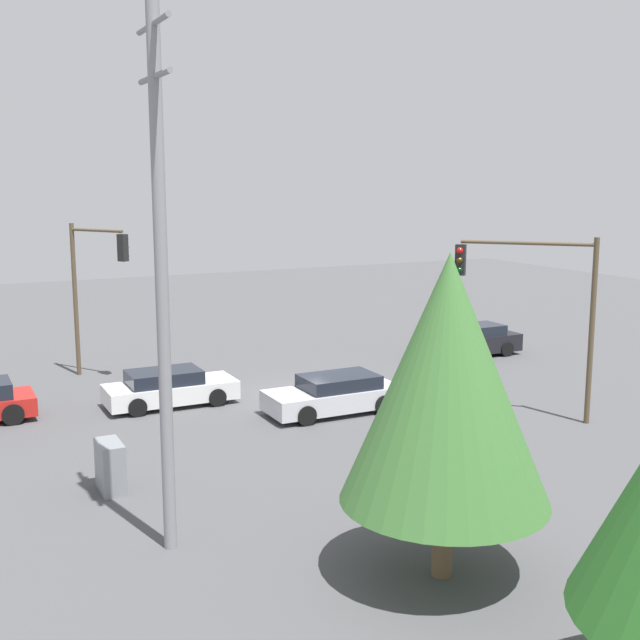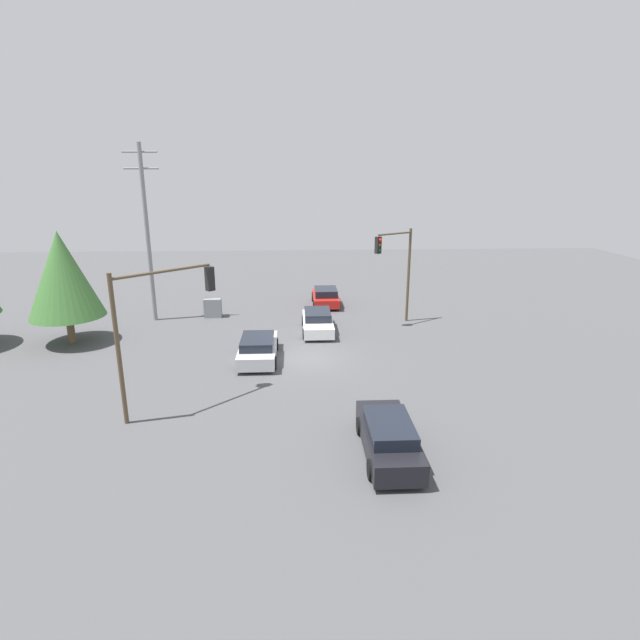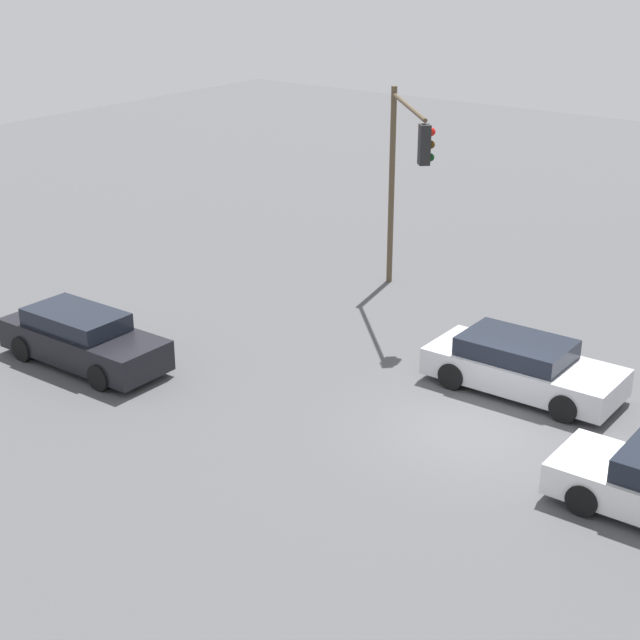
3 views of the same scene
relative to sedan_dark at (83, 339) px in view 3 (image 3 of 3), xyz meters
name	(u,v)px [view 3 (image 3 of 3)]	position (x,y,z in m)	size (l,w,h in m)	color
ground_plane	(472,429)	(2.82, -9.84, -0.70)	(80.00, 80.00, 0.00)	#4C4C4F
sedan_dark	(83,339)	(0.00, 0.00, 0.00)	(1.87, 4.79, 1.42)	black
sedan_silver	(522,366)	(5.31, -9.82, -0.05)	(2.06, 4.72, 1.32)	silver
traffic_signal_cross	(405,162)	(8.84, -4.11, 3.59)	(3.49, 3.31, 6.18)	brown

